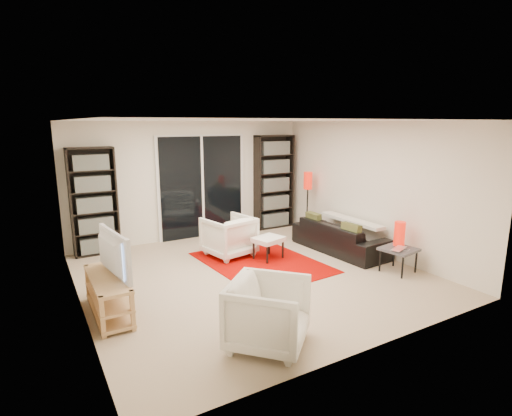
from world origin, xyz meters
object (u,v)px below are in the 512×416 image
at_px(tv_stand, 108,295).
at_px(side_table, 399,251).
at_px(ottoman, 268,240).
at_px(bookshelf_left, 94,202).
at_px(armchair_front, 268,314).
at_px(bookshelf_right, 274,182).
at_px(floor_lamp, 308,187).
at_px(sofa, 340,236).
at_px(armchair_back, 229,236).

relative_size(tv_stand, side_table, 2.13).
distance_m(ottoman, side_table, 2.17).
xyz_separation_m(tv_stand, side_table, (4.32, -0.81, 0.09)).
xyz_separation_m(bookshelf_left, armchair_front, (1.08, -4.22, -0.60)).
height_order(bookshelf_left, bookshelf_right, bookshelf_right).
distance_m(tv_stand, ottoman, 2.94).
bearing_deg(armchair_front, floor_lamp, 4.66).
relative_size(bookshelf_left, tv_stand, 1.60).
xyz_separation_m(sofa, ottoman, (-1.40, 0.28, 0.06)).
distance_m(armchair_front, floor_lamp, 4.65).
height_order(ottoman, side_table, same).
height_order(tv_stand, ottoman, tv_stand).
bearing_deg(side_table, bookshelf_left, 139.79).
bearing_deg(bookshelf_left, bookshelf_right, -0.00).
height_order(bookshelf_left, sofa, bookshelf_left).
distance_m(armchair_front, side_table, 3.07).
bearing_deg(tv_stand, bookshelf_right, 32.37).
bearing_deg(tv_stand, sofa, 6.62).
relative_size(sofa, ottoman, 3.24).
bearing_deg(ottoman, sofa, -11.28).
height_order(bookshelf_left, floor_lamp, bookshelf_left).
distance_m(tv_stand, armchair_back, 2.66).
bearing_deg(armchair_back, side_table, 122.24).
relative_size(bookshelf_left, armchair_back, 2.44).
bearing_deg(bookshelf_right, sofa, -86.95).
distance_m(tv_stand, sofa, 4.26).
bearing_deg(sofa, ottoman, 75.34).
bearing_deg(armchair_front, side_table, -27.84).
xyz_separation_m(armchair_back, ottoman, (0.51, -0.53, -0.02)).
relative_size(bookshelf_left, ottoman, 3.29).
height_order(tv_stand, side_table, tv_stand).
xyz_separation_m(bookshelf_right, sofa, (0.11, -2.12, -0.77)).
height_order(bookshelf_left, armchair_back, bookshelf_left).
bearing_deg(bookshelf_right, floor_lamp, -67.79).
bearing_deg(tv_stand, bookshelf_left, 84.09).
relative_size(bookshelf_right, armchair_front, 2.58).
xyz_separation_m(bookshelf_right, floor_lamp, (0.33, -0.82, -0.03)).
relative_size(bookshelf_right, side_table, 3.67).
height_order(sofa, ottoman, sofa).
xyz_separation_m(bookshelf_left, side_table, (4.04, -3.42, -0.62)).
bearing_deg(bookshelf_right, side_table, -86.74).
relative_size(armchair_back, ottoman, 1.35).
height_order(sofa, side_table, sofa).
bearing_deg(ottoman, armchair_back, 134.22).
bearing_deg(armchair_back, ottoman, 123.01).
height_order(armchair_back, side_table, armchair_back).
height_order(ottoman, floor_lamp, floor_lamp).
bearing_deg(armchair_back, floor_lamp, -178.16).
distance_m(tv_stand, armchair_front, 2.11).
height_order(bookshelf_right, floor_lamp, bookshelf_right).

